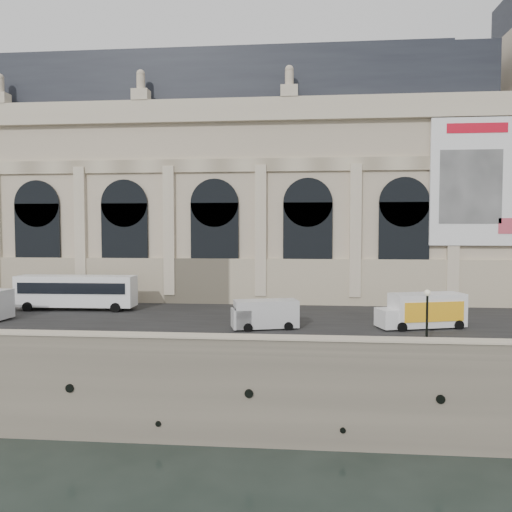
% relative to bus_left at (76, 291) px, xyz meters
% --- Properties ---
extents(ground, '(260.00, 260.00, 0.00)m').
position_rel_bus_left_xyz_m(ground, '(17.21, -16.59, -7.96)').
color(ground, black).
rests_on(ground, ground).
extents(quay, '(160.00, 70.00, 6.00)m').
position_rel_bus_left_xyz_m(quay, '(17.21, 18.41, -4.96)').
color(quay, gray).
rests_on(quay, ground).
extents(street, '(160.00, 24.00, 0.06)m').
position_rel_bus_left_xyz_m(street, '(17.21, -2.59, -1.93)').
color(street, '#2D2D2D').
rests_on(street, quay).
extents(parapet, '(160.00, 1.40, 1.21)m').
position_rel_bus_left_xyz_m(parapet, '(17.21, -15.99, -1.35)').
color(parapet, gray).
rests_on(parapet, quay).
extents(museum, '(69.00, 18.70, 29.10)m').
position_rel_bus_left_xyz_m(museum, '(11.23, 14.27, 11.76)').
color(museum, beige).
rests_on(museum, quay).
extents(bus_left, '(11.96, 2.99, 3.50)m').
position_rel_bus_left_xyz_m(bus_left, '(0.00, 0.00, 0.00)').
color(bus_left, white).
rests_on(bus_left, quay).
extents(van_c, '(5.68, 3.31, 2.38)m').
position_rel_bus_left_xyz_m(van_c, '(19.36, -7.81, -0.75)').
color(van_c, silver).
rests_on(van_c, quay).
extents(box_truck, '(7.51, 4.15, 2.89)m').
position_rel_bus_left_xyz_m(box_truck, '(32.50, -6.24, -0.51)').
color(box_truck, white).
rests_on(box_truck, quay).
extents(lamp_right, '(0.43, 0.43, 4.18)m').
position_rel_bus_left_xyz_m(lamp_right, '(30.87, -14.32, 0.11)').
color(lamp_right, black).
rests_on(lamp_right, quay).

